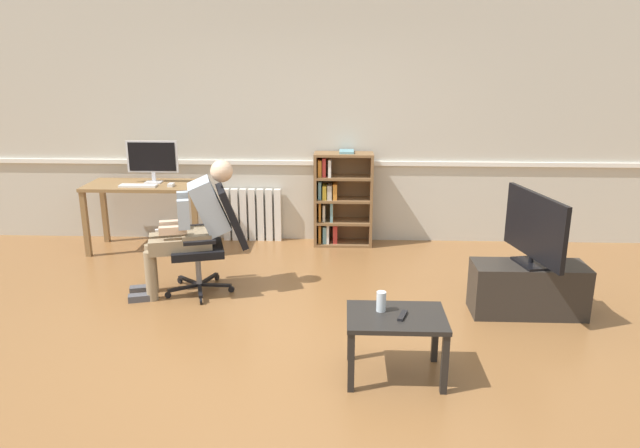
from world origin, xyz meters
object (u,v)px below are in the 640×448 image
coffee_table (396,325)px  tv_screen (535,228)px  tv_stand (528,289)px  imac_monitor (152,158)px  bookshelf (339,200)px  spare_remote (402,316)px  office_chair (213,236)px  computer_mouse (171,185)px  radiator (252,215)px  drinking_glass (381,301)px  keyboard (138,186)px  computer_desk (146,194)px  person_seated (192,224)px

coffee_table → tv_screen: bearing=41.1°
tv_stand → coffee_table: coffee_table is taller
imac_monitor → bookshelf: bearing=5.9°
coffee_table → spare_remote: size_ratio=4.41×
office_chair → coffee_table: bearing=31.1°
computer_mouse → tv_stand: (3.41, -1.42, -0.55)m
radiator → spare_remote: (1.47, -3.01, 0.15)m
tv_screen → drinking_glass: size_ratio=6.26×
keyboard → spare_remote: (2.60, -2.48, -0.31)m
computer_desk → office_chair: (0.99, -1.14, -0.12)m
person_seated → drinking_glass: 2.11m
office_chair → spare_remote: bearing=31.3°
radiator → tv_screen: 3.30m
coffee_table → bookshelf: bearing=98.2°
keyboard → spare_remote: size_ratio=2.64×
bookshelf → tv_screen: (1.62, -1.83, 0.23)m
keyboard → spare_remote: 3.61m
bookshelf → tv_screen: bookshelf is taller
computer_desk → bookshelf: size_ratio=1.17×
computer_mouse → spare_remote: size_ratio=0.67×
person_seated → spare_remote: size_ratio=8.17×
computer_mouse → imac_monitor: bearing=141.2°
tv_screen → coffee_table: (-1.20, -1.05, -0.38)m
bookshelf → spare_remote: bookshelf is taller
radiator → keyboard: bearing=-155.0°
radiator → coffee_table: (1.43, -2.98, 0.07)m
computer_mouse → office_chair: bearing=-57.0°
keyboard → radiator: (1.13, 0.53, -0.46)m
radiator → tv_screen: tv_screen is taller
computer_desk → tv_screen: (3.74, -1.54, 0.11)m
office_chair → radiator: bearing=159.7°
coffee_table → drinking_glass: size_ratio=4.77×
computer_mouse → tv_stand: bearing=-22.7°
person_seated → tv_stand: 2.97m
bookshelf → drinking_glass: (0.32, -2.82, -0.01)m
person_seated → coffee_table: 2.24m
tv_stand → spare_remote: spare_remote is taller
imac_monitor → bookshelf: size_ratio=0.52×
keyboard → office_chair: bearing=-44.7°
person_seated → spare_remote: (1.76, -1.42, -0.19)m
imac_monitor → tv_screen: size_ratio=0.65×
radiator → bookshelf: bearing=-5.6°
drinking_glass → computer_mouse: bearing=131.3°
bookshelf → radiator: size_ratio=1.60×
keyboard → computer_desk: bearing=78.5°
computer_mouse → computer_desk: bearing=159.5°
computer_desk → imac_monitor: size_ratio=2.26×
bookshelf → tv_stand: (1.61, -1.83, -0.31)m
imac_monitor → drinking_glass: size_ratio=4.05×
computer_desk → office_chair: 1.52m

